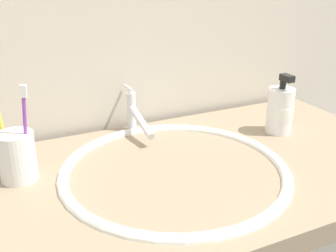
{
  "coord_description": "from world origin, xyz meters",
  "views": [
    {
      "loc": [
        -0.33,
        -0.67,
        1.27
      ],
      "look_at": [
        0.01,
        0.03,
        0.95
      ],
      "focal_mm": 42.99,
      "sensor_mm": 36.0,
      "label": 1
    }
  ],
  "objects_px": {
    "toothbrush_cup": "(17,157)",
    "soap_dispenser": "(280,110)",
    "toothbrush_yellow": "(0,122)",
    "toothbrush_purple": "(25,127)",
    "faucet": "(135,114)"
  },
  "relations": [
    {
      "from": "toothbrush_cup",
      "to": "soap_dispenser",
      "type": "distance_m",
      "value": 0.64
    },
    {
      "from": "toothbrush_cup",
      "to": "toothbrush_yellow",
      "type": "relative_size",
      "value": 0.52
    },
    {
      "from": "toothbrush_cup",
      "to": "toothbrush_yellow",
      "type": "height_order",
      "value": "toothbrush_yellow"
    },
    {
      "from": "toothbrush_purple",
      "to": "faucet",
      "type": "bearing_deg",
      "value": 25.92
    },
    {
      "from": "toothbrush_purple",
      "to": "soap_dispenser",
      "type": "relative_size",
      "value": 1.25
    },
    {
      "from": "toothbrush_cup",
      "to": "toothbrush_purple",
      "type": "distance_m",
      "value": 0.07
    },
    {
      "from": "toothbrush_purple",
      "to": "soap_dispenser",
      "type": "xyz_separation_m",
      "value": [
        0.61,
        -0.02,
        -0.06
      ]
    },
    {
      "from": "faucet",
      "to": "toothbrush_purple",
      "type": "distance_m",
      "value": 0.31
    },
    {
      "from": "toothbrush_cup",
      "to": "toothbrush_yellow",
      "type": "distance_m",
      "value": 0.08
    },
    {
      "from": "toothbrush_purple",
      "to": "toothbrush_yellow",
      "type": "distance_m",
      "value": 0.06
    },
    {
      "from": "faucet",
      "to": "toothbrush_purple",
      "type": "height_order",
      "value": "toothbrush_purple"
    },
    {
      "from": "faucet",
      "to": "soap_dispenser",
      "type": "xyz_separation_m",
      "value": [
        0.34,
        -0.15,
        0.01
      ]
    },
    {
      "from": "toothbrush_yellow",
      "to": "soap_dispenser",
      "type": "distance_m",
      "value": 0.66
    },
    {
      "from": "toothbrush_cup",
      "to": "toothbrush_purple",
      "type": "xyz_separation_m",
      "value": [
        0.02,
        -0.01,
        0.06
      ]
    },
    {
      "from": "faucet",
      "to": "toothbrush_yellow",
      "type": "bearing_deg",
      "value": -164.67
    }
  ]
}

